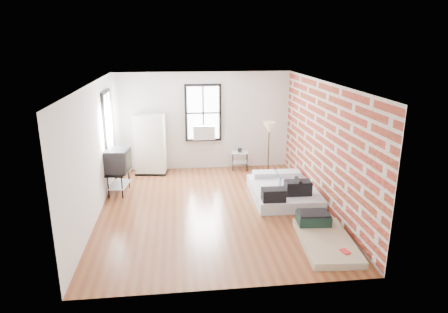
{
  "coord_description": "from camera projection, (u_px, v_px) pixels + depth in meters",
  "views": [
    {
      "loc": [
        -0.72,
        -8.25,
        3.72
      ],
      "look_at": [
        0.29,
        0.3,
        1.14
      ],
      "focal_mm": 32.0,
      "sensor_mm": 36.0,
      "label": 1
    }
  ],
  "objects": [
    {
      "name": "room_shell",
      "position": [
        221.0,
        130.0,
        8.87
      ],
      "size": [
        5.02,
        6.02,
        2.8
      ],
      "color": "silver",
      "rests_on": "ground"
    },
    {
      "name": "ground",
      "position": [
        213.0,
        209.0,
        9.0
      ],
      "size": [
        6.0,
        6.0,
        0.0
      ],
      "primitive_type": "plane",
      "color": "brown",
      "rests_on": "ground"
    },
    {
      "name": "side_table",
      "position": [
        240.0,
        156.0,
        11.58
      ],
      "size": [
        0.52,
        0.44,
        0.63
      ],
      "rotation": [
        0.0,
        0.0,
        -0.14
      ],
      "color": "black",
      "rests_on": "ground"
    },
    {
      "name": "mattress_main",
      "position": [
        283.0,
        191.0,
        9.58
      ],
      "size": [
        1.53,
        2.04,
        0.64
      ],
      "rotation": [
        0.0,
        0.0,
        -0.02
      ],
      "color": "silver",
      "rests_on": "ground"
    },
    {
      "name": "tv_stand",
      "position": [
        118.0,
        162.0,
        9.69
      ],
      "size": [
        0.64,
        0.85,
        1.13
      ],
      "rotation": [
        0.0,
        0.0,
        -0.13
      ],
      "color": "black",
      "rests_on": "ground"
    },
    {
      "name": "wardrobe",
      "position": [
        150.0,
        145.0,
        11.1
      ],
      "size": [
        0.92,
        0.6,
        1.7
      ],
      "rotation": [
        0.0,
        0.0,
        -0.13
      ],
      "color": "black",
      "rests_on": "ground"
    },
    {
      "name": "mattress_bare",
      "position": [
        323.0,
        236.0,
        7.55
      ],
      "size": [
        1.04,
        1.8,
        0.37
      ],
      "rotation": [
        0.0,
        0.0,
        -0.08
      ],
      "color": "tan",
      "rests_on": "ground"
    },
    {
      "name": "floor_lamp",
      "position": [
        269.0,
        131.0,
        10.7
      ],
      "size": [
        0.33,
        0.33,
        1.54
      ],
      "color": "black",
      "rests_on": "ground"
    }
  ]
}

